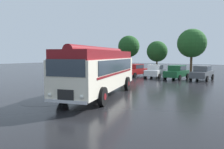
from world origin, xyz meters
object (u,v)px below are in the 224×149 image
object	(u,v)px
car_mid_left	(155,71)
car_far_right	(202,73)
car_mid_right	(177,72)
car_near_left	(135,70)
vintage_bus	(100,69)

from	to	relation	value
car_mid_left	car_far_right	world-z (taller)	same
car_mid_left	car_mid_right	xyz separation A→B (m)	(2.89, -0.26, 0.00)
car_near_left	car_mid_right	distance (m)	5.82
car_near_left	car_mid_right	size ratio (longest dim) A/B	1.00
vintage_bus	car_near_left	xyz separation A→B (m)	(-4.68, 13.85, -1.05)
car_mid_left	vintage_bus	bearing A→B (deg)	-82.89
car_mid_right	car_far_right	size ratio (longest dim) A/B	1.00
car_far_right	car_mid_right	bearing A→B (deg)	-167.21
vintage_bus	car_near_left	bearing A→B (deg)	108.65
vintage_bus	car_mid_right	size ratio (longest dim) A/B	2.42
car_far_right	car_near_left	bearing A→B (deg)	-176.29
car_near_left	car_far_right	xyz separation A→B (m)	(8.59, 0.56, 0.00)
vintage_bus	car_mid_right	xyz separation A→B (m)	(1.14, 13.78, -1.05)
vintage_bus	car_mid_left	xyz separation A→B (m)	(-1.75, 14.04, -1.05)
vintage_bus	car_mid_left	bearing A→B (deg)	97.11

